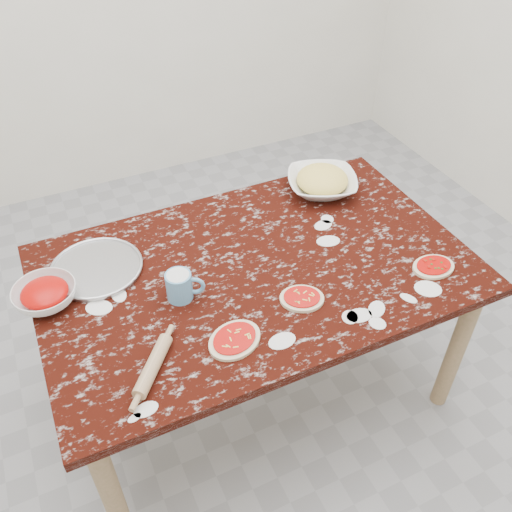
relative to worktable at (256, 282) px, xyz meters
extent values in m
plane|color=gray|center=(0.00, 0.00, -0.67)|extent=(4.00, 4.00, 0.00)
cube|color=black|center=(0.00, 0.00, 0.06)|extent=(1.60, 1.00, 0.04)
cube|color=#A27C5C|center=(0.00, 0.00, 0.00)|extent=(1.50, 0.90, 0.08)
cylinder|color=#A27C5C|center=(-0.72, -0.42, -0.31)|extent=(0.07, 0.07, 0.71)
cylinder|color=#A27C5C|center=(0.72, -0.42, -0.31)|extent=(0.07, 0.07, 0.71)
cylinder|color=#A27C5C|center=(-0.72, 0.42, -0.31)|extent=(0.07, 0.07, 0.71)
cylinder|color=#A27C5C|center=(0.72, 0.42, -0.31)|extent=(0.07, 0.07, 0.71)
cylinder|color=#B2B2B7|center=(-0.55, 0.23, 0.09)|extent=(0.42, 0.42, 0.01)
imported|color=white|center=(-0.74, 0.14, 0.12)|extent=(0.25, 0.25, 0.07)
imported|color=white|center=(0.48, 0.33, 0.12)|extent=(0.39, 0.39, 0.07)
cylinder|color=#5B9AC6|center=(-0.31, -0.03, 0.14)|extent=(0.09, 0.09, 0.11)
torus|color=#5B9AC6|center=(-0.26, -0.06, 0.14)|extent=(0.07, 0.04, 0.07)
cylinder|color=silver|center=(-0.31, -0.03, 0.17)|extent=(0.07, 0.07, 0.01)
ellipsoid|color=beige|center=(-0.22, -0.30, 0.09)|extent=(0.23, 0.20, 0.01)
ellipsoid|color=red|center=(-0.22, -0.30, 0.10)|extent=(0.19, 0.17, 0.00)
ellipsoid|color=beige|center=(0.07, -0.23, 0.09)|extent=(0.19, 0.18, 0.01)
ellipsoid|color=red|center=(0.07, -0.23, 0.10)|extent=(0.16, 0.15, 0.00)
ellipsoid|color=beige|center=(0.60, -0.29, 0.09)|extent=(0.17, 0.13, 0.01)
ellipsoid|color=red|center=(0.60, -0.29, 0.10)|extent=(0.14, 0.11, 0.00)
cylinder|color=tan|center=(-0.49, -0.30, 0.11)|extent=(0.18, 0.20, 0.04)
camera|label=1|loc=(-0.64, -1.37, 1.45)|focal=38.01mm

